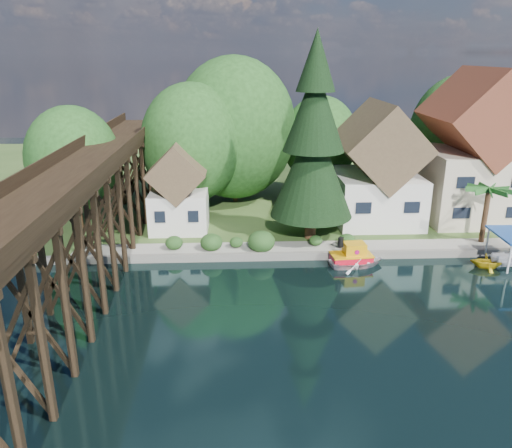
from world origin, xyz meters
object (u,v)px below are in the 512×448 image
at_px(trestle_bridge, 91,208).
at_px(tugboat, 352,256).
at_px(conifer, 313,144).
at_px(boat_white_a, 357,260).
at_px(boat_yellow, 487,260).
at_px(house_center, 472,157).
at_px(house_left, 377,172).
at_px(palm_tree, 489,191).
at_px(shed, 179,193).

height_order(trestle_bridge, tugboat, trestle_bridge).
distance_m(conifer, tugboat, 9.50).
bearing_deg(boat_white_a, boat_yellow, -105.04).
height_order(trestle_bridge, house_center, house_center).
relative_size(house_left, boat_yellow, 4.58).
distance_m(tugboat, boat_yellow, 10.18).
relative_size(palm_tree, boat_white_a, 1.17).
bearing_deg(tugboat, shed, 151.56).
bearing_deg(shed, house_center, 4.24).
relative_size(house_center, conifer, 0.83).
height_order(palm_tree, tugboat, palm_tree).
relative_size(house_left, boat_white_a, 2.56).
height_order(trestle_bridge, shed, trestle_bridge).
relative_size(shed, conifer, 0.47).
distance_m(trestle_bridge, tugboat, 19.55).
height_order(trestle_bridge, boat_white_a, trestle_bridge).
xyz_separation_m(house_left, tugboat, (-4.10, -9.03, -4.45)).
bearing_deg(house_center, trestle_bridge, -160.51).
xyz_separation_m(trestle_bridge, house_center, (32.00, 11.33, 1.07)).
bearing_deg(house_center, conifer, -162.49).
bearing_deg(house_left, conifer, -146.34).
bearing_deg(house_center, house_left, -176.82).
distance_m(house_left, shed, 18.11).
distance_m(shed, conifer, 12.63).
bearing_deg(house_center, boat_yellow, -105.63).
bearing_deg(trestle_bridge, house_center, 19.49).
relative_size(house_left, conifer, 0.66).
height_order(house_center, tugboat, house_center).
relative_size(trestle_bridge, house_center, 3.18).
height_order(house_left, boat_yellow, house_left).
xyz_separation_m(conifer, boat_yellow, (12.69, -5.75, -7.96)).
height_order(tugboat, boat_yellow, tugboat).
height_order(house_left, boat_white_a, house_left).
xyz_separation_m(palm_tree, boat_yellow, (-1.48, -4.06, -4.26)).
relative_size(house_left, palm_tree, 2.19).
distance_m(shed, boat_white_a, 16.62).
bearing_deg(house_center, boat_white_a, -142.26).
height_order(shed, palm_tree, shed).
height_order(boat_white_a, boat_yellow, boat_yellow).
distance_m(house_center, boat_yellow, 12.52).
distance_m(house_left, boat_white_a, 11.13).
height_order(conifer, boat_white_a, conifer).
bearing_deg(tugboat, boat_white_a, -44.21).
distance_m(trestle_bridge, palm_tree, 30.85).
bearing_deg(house_center, shed, -175.76).
bearing_deg(boat_yellow, conifer, 78.55).
xyz_separation_m(tugboat, boat_yellow, (10.11, -1.17, -0.05)).
relative_size(house_center, shed, 1.77).
distance_m(house_left, house_center, 9.10).
relative_size(shed, palm_tree, 1.56).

